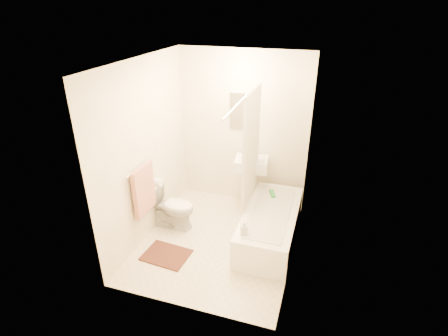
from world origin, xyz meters
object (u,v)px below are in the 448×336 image
(soap_bottle, at_px, (244,228))
(sink, at_px, (251,182))
(toilet, at_px, (172,206))
(bath_mat, at_px, (166,255))
(bathtub, at_px, (270,225))

(soap_bottle, bearing_deg, sink, 99.83)
(toilet, distance_m, sink, 1.27)
(sink, bearing_deg, bath_mat, -125.60)
(sink, xyz_separation_m, bath_mat, (-0.76, -1.45, -0.46))
(bath_mat, bearing_deg, bathtub, 32.28)
(sink, xyz_separation_m, bathtub, (0.45, -0.69, -0.25))
(toilet, relative_size, bathtub, 0.43)
(sink, relative_size, bath_mat, 1.64)
(toilet, height_order, bath_mat, toilet)
(toilet, relative_size, sink, 0.71)
(soap_bottle, bearing_deg, toilet, 158.76)
(soap_bottle, bearing_deg, bathtub, 68.70)
(toilet, xyz_separation_m, bath_mat, (0.20, -0.64, -0.32))
(bath_mat, bearing_deg, sink, 62.25)
(bath_mat, bearing_deg, toilet, 107.30)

